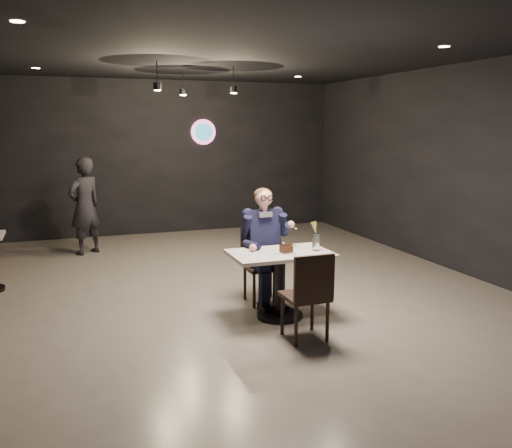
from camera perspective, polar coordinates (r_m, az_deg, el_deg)
name	(u,v)px	position (r m, az deg, el deg)	size (l,w,h in m)	color
floor	(232,297)	(6.86, -2.51, -7.73)	(9.00, 9.00, 0.00)	slate
wall_sign	(203,132)	(11.05, -5.57, 9.62)	(0.50, 0.06, 0.50)	pink
pendant_lights	(191,75)	(8.49, -6.84, 15.35)	(1.40, 1.20, 0.36)	black
main_table	(280,285)	(6.08, 2.53, -6.41)	(1.10, 0.70, 0.75)	silver
chair_far	(263,266)	(6.55, 0.71, -4.40)	(0.42, 0.46, 0.92)	black
chair_near	(305,294)	(5.48, 5.17, -7.40)	(0.42, 0.46, 0.92)	black
seated_man	(263,245)	(6.49, 0.71, -2.18)	(0.60, 0.80, 1.44)	black
dessert_plate	(283,253)	(5.94, 2.91, -3.02)	(0.20, 0.20, 0.01)	white
cake_slice	(286,249)	(5.91, 3.20, -2.60)	(0.12, 0.10, 0.08)	black
mint_leaf	(295,246)	(5.88, 4.09, -2.30)	(0.06, 0.04, 0.01)	#2B833A
sundae_glass	(316,243)	(6.07, 6.32, -1.96)	(0.08, 0.08, 0.18)	silver
wafer_cone	(315,228)	(6.08, 6.22, -0.42)	(0.07, 0.07, 0.14)	tan
passerby	(85,206)	(9.43, -17.58, 1.81)	(0.59, 0.39, 1.62)	black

